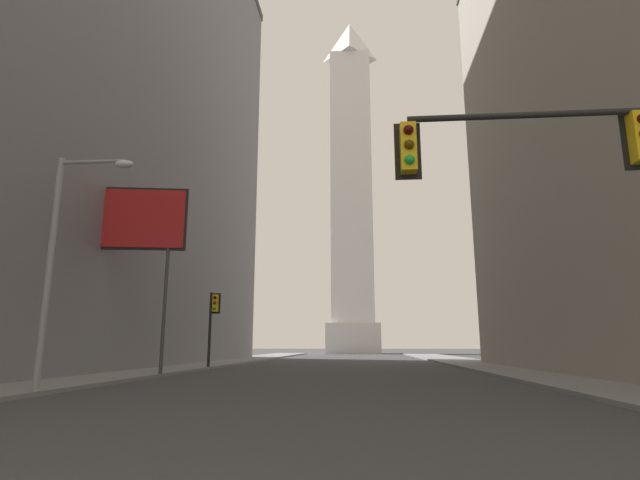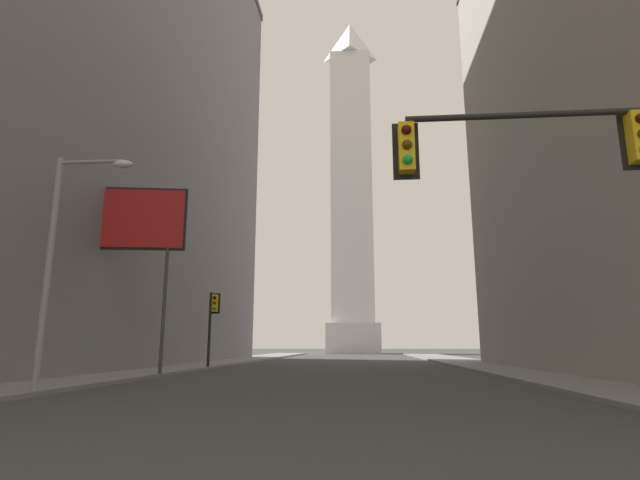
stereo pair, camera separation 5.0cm
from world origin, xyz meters
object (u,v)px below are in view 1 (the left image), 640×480
(traffic_light_near_right, at_px, (571,177))
(traffic_light_mid_left, at_px, (213,318))
(street_lamp, at_px, (64,244))
(billboard_sign, at_px, (135,225))
(obelisk, at_px, (352,184))

(traffic_light_near_right, bearing_deg, traffic_light_mid_left, 123.16)
(traffic_light_near_right, relative_size, street_lamp, 0.85)
(traffic_light_mid_left, relative_size, street_lamp, 0.64)
(traffic_light_near_right, height_order, street_lamp, street_lamp)
(traffic_light_mid_left, xyz_separation_m, street_lamp, (0.21, -17.02, 1.45))
(street_lamp, bearing_deg, traffic_light_near_right, -18.11)
(billboard_sign, bearing_deg, traffic_light_near_right, -40.18)
(traffic_light_near_right, bearing_deg, billboard_sign, 139.82)
(traffic_light_near_right, xyz_separation_m, traffic_light_mid_left, (-14.09, 21.56, -1.74))
(obelisk, relative_size, traffic_light_mid_left, 13.46)
(obelisk, relative_size, traffic_light_near_right, 10.12)
(obelisk, xyz_separation_m, billboard_sign, (-9.75, -66.85, -24.00))
(obelisk, height_order, billboard_sign, obelisk)
(traffic_light_near_right, xyz_separation_m, billboard_sign, (-15.84, 13.38, 2.53))
(traffic_light_mid_left, bearing_deg, obelisk, 82.23)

